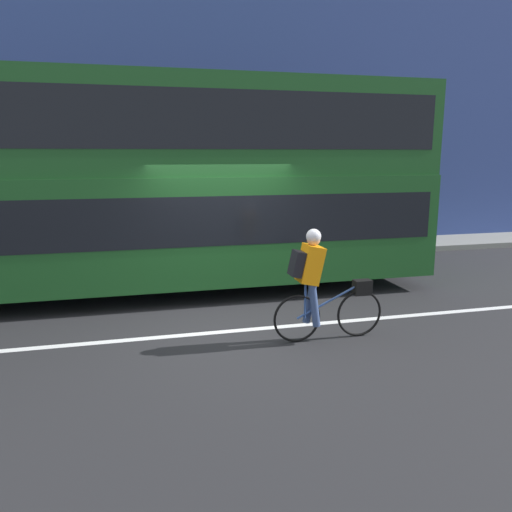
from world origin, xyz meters
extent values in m
plane|color=#232326|center=(0.00, 0.00, 0.00)|extent=(80.00, 80.00, 0.00)
cube|color=silver|center=(0.00, -0.15, 0.00)|extent=(50.00, 0.14, 0.01)
cube|color=gray|center=(0.00, 5.61, 0.07)|extent=(60.00, 1.70, 0.14)
cube|color=#33478C|center=(0.00, 6.60, 3.87)|extent=(60.00, 0.30, 7.74)
cylinder|color=black|center=(2.30, 2.37, 0.53)|extent=(1.06, 0.30, 1.06)
cube|color=#194C1E|center=(-0.88, 2.37, 1.30)|extent=(10.24, 2.47, 1.96)
cube|color=black|center=(-0.88, 2.37, 1.54)|extent=(9.83, 2.49, 0.86)
cube|color=#194C1E|center=(-0.88, 2.37, 3.16)|extent=(10.24, 2.38, 1.75)
cube|color=black|center=(-0.88, 2.37, 3.24)|extent=(9.83, 2.40, 0.98)
torus|color=black|center=(1.71, -0.81, 0.35)|extent=(0.71, 0.04, 0.71)
torus|color=black|center=(0.73, -0.81, 0.35)|extent=(0.71, 0.04, 0.71)
cylinder|color=#2D4C8C|center=(1.22, -0.81, 0.58)|extent=(0.99, 0.03, 0.48)
cylinder|color=#2D4C8C|center=(0.85, -0.81, 0.61)|extent=(0.03, 0.03, 0.52)
cube|color=black|center=(1.74, -0.81, 0.75)|extent=(0.26, 0.16, 0.22)
cube|color=orange|center=(0.92, -0.81, 1.14)|extent=(0.37, 0.32, 0.58)
cube|color=black|center=(0.72, -0.81, 1.16)|extent=(0.21, 0.26, 0.38)
cylinder|color=#384C7A|center=(0.96, -0.72, 0.56)|extent=(0.22, 0.11, 0.64)
cylinder|color=#384C7A|center=(0.96, -0.90, 0.56)|extent=(0.20, 0.11, 0.64)
sphere|color=tan|center=(0.96, -0.81, 1.50)|extent=(0.19, 0.19, 0.19)
sphere|color=silver|center=(0.96, -0.81, 1.54)|extent=(0.21, 0.21, 0.21)
cylinder|color=#515156|center=(3.99, 5.52, 0.66)|extent=(0.49, 0.49, 1.03)
camera|label=1|loc=(-1.51, -7.29, 2.67)|focal=35.00mm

